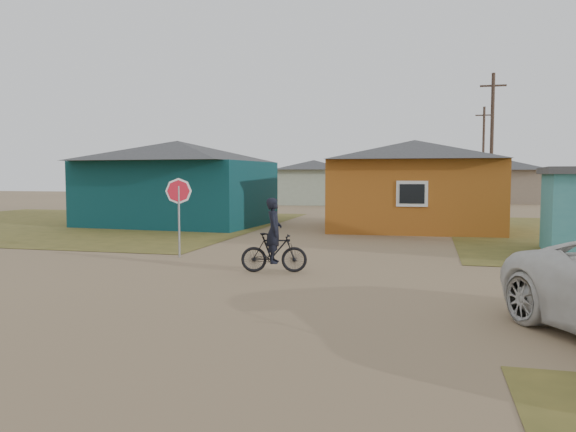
# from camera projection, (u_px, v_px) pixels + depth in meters

# --- Properties ---
(ground) EXTENTS (120.00, 120.00, 0.00)m
(ground) POSITION_uv_depth(u_px,v_px,m) (275.00, 288.00, 11.78)
(ground) COLOR #8C7151
(grass_nw) EXTENTS (20.00, 18.00, 0.00)m
(grass_nw) POSITION_uv_depth(u_px,v_px,m) (72.00, 223.00, 27.74)
(grass_nw) COLOR brown
(grass_nw) RESTS_ON ground
(house_teal) EXTENTS (8.93, 7.08, 4.00)m
(house_teal) POSITION_uv_depth(u_px,v_px,m) (178.00, 182.00, 26.75)
(house_teal) COLOR #0A3237
(house_teal) RESTS_ON ground
(house_yellow) EXTENTS (7.72, 6.76, 3.90)m
(house_yellow) POSITION_uv_depth(u_px,v_px,m) (414.00, 183.00, 24.58)
(house_yellow) COLOR #985217
(house_yellow) RESTS_ON ground
(house_pale_west) EXTENTS (7.04, 6.15, 3.60)m
(house_pale_west) POSITION_uv_depth(u_px,v_px,m) (314.00, 181.00, 46.00)
(house_pale_west) COLOR #9DAA92
(house_pale_west) RESTS_ON ground
(house_beige_east) EXTENTS (6.95, 6.05, 3.60)m
(house_beige_east) POSITION_uv_depth(u_px,v_px,m) (511.00, 181.00, 47.94)
(house_beige_east) COLOR gray
(house_beige_east) RESTS_ON ground
(house_pale_north) EXTENTS (6.28, 5.81, 3.40)m
(house_pale_north) POSITION_uv_depth(u_px,v_px,m) (262.00, 181.00, 59.55)
(house_pale_north) COLOR #9DAA92
(house_pale_north) RESTS_ON ground
(utility_pole_near) EXTENTS (1.40, 0.20, 8.00)m
(utility_pole_near) POSITION_uv_depth(u_px,v_px,m) (492.00, 143.00, 31.20)
(utility_pole_near) COLOR #433128
(utility_pole_near) RESTS_ON ground
(utility_pole_far) EXTENTS (1.40, 0.20, 8.00)m
(utility_pole_far) POSITION_uv_depth(u_px,v_px,m) (483.00, 154.00, 46.44)
(utility_pole_far) COLOR #433128
(utility_pole_far) RESTS_ON ground
(stop_sign) EXTENTS (0.75, 0.09, 2.29)m
(stop_sign) POSITION_uv_depth(u_px,v_px,m) (179.00, 199.00, 16.08)
(stop_sign) COLOR gray
(stop_sign) RESTS_ON ground
(cyclist) EXTENTS (1.67, 0.80, 1.82)m
(cyclist) POSITION_uv_depth(u_px,v_px,m) (274.00, 245.00, 13.66)
(cyclist) COLOR black
(cyclist) RESTS_ON ground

